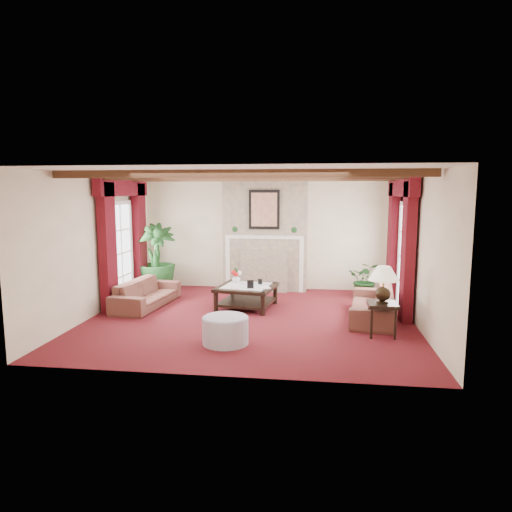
# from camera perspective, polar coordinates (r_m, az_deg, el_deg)

# --- Properties ---
(floor) EXTENTS (6.00, 6.00, 0.00)m
(floor) POSITION_cam_1_polar(r_m,az_deg,el_deg) (8.69, -0.72, -7.77)
(floor) COLOR #430C0C
(floor) RESTS_ON ground
(ceiling) EXTENTS (6.00, 6.00, 0.00)m
(ceiling) POSITION_cam_1_polar(r_m,az_deg,el_deg) (8.36, -0.76, 10.32)
(ceiling) COLOR white
(ceiling) RESTS_ON floor
(back_wall) EXTENTS (6.00, 0.02, 2.70)m
(back_wall) POSITION_cam_1_polar(r_m,az_deg,el_deg) (11.13, 1.27, 2.82)
(back_wall) COLOR beige
(back_wall) RESTS_ON ground
(left_wall) EXTENTS (0.02, 5.50, 2.70)m
(left_wall) POSITION_cam_1_polar(r_m,az_deg,el_deg) (9.33, -19.31, 1.33)
(left_wall) COLOR beige
(left_wall) RESTS_ON ground
(right_wall) EXTENTS (0.02, 5.50, 2.70)m
(right_wall) POSITION_cam_1_polar(r_m,az_deg,el_deg) (8.53, 19.64, 0.72)
(right_wall) COLOR beige
(right_wall) RESTS_ON ground
(ceiling_beams) EXTENTS (6.00, 3.00, 0.12)m
(ceiling_beams) POSITION_cam_1_polar(r_m,az_deg,el_deg) (8.36, -0.76, 9.91)
(ceiling_beams) COLOR #311A0F
(ceiling_beams) RESTS_ON ceiling
(fireplace) EXTENTS (2.00, 0.52, 2.70)m
(fireplace) POSITION_cam_1_polar(r_m,az_deg,el_deg) (10.89, 1.18, 9.82)
(fireplace) COLOR tan
(fireplace) RESTS_ON ground
(french_door_left) EXTENTS (0.10, 1.10, 2.16)m
(french_door_left) POSITION_cam_1_polar(r_m,az_deg,el_deg) (10.16, -16.84, 6.38)
(french_door_left) COLOR white
(french_door_left) RESTS_ON ground
(french_door_right) EXTENTS (0.10, 1.10, 2.16)m
(french_door_right) POSITION_cam_1_polar(r_m,az_deg,el_deg) (9.44, 18.41, 6.20)
(french_door_right) COLOR white
(french_door_right) RESTS_ON ground
(curtains_left) EXTENTS (0.20, 2.40, 2.55)m
(curtains_left) POSITION_cam_1_polar(r_m,az_deg,el_deg) (10.12, -16.36, 8.77)
(curtains_left) COLOR #420812
(curtains_left) RESTS_ON ground
(curtains_right) EXTENTS (0.20, 2.40, 2.55)m
(curtains_right) POSITION_cam_1_polar(r_m,az_deg,el_deg) (9.42, 17.86, 8.78)
(curtains_right) COLOR #420812
(curtains_right) RESTS_ON ground
(sofa_left) EXTENTS (2.00, 0.97, 0.73)m
(sofa_left) POSITION_cam_1_polar(r_m,az_deg,el_deg) (9.74, -13.54, -4.03)
(sofa_left) COLOR #3D101D
(sofa_left) RESTS_ON ground
(sofa_right) EXTENTS (2.06, 1.03, 0.75)m
(sofa_right) POSITION_cam_1_polar(r_m,az_deg,el_deg) (8.84, 14.28, -5.23)
(sofa_right) COLOR #3D101D
(sofa_right) RESTS_ON ground
(potted_palm) EXTENTS (2.41, 2.47, 0.91)m
(potted_palm) POSITION_cam_1_polar(r_m,az_deg,el_deg) (11.01, -12.36, -2.12)
(potted_palm) COLOR black
(potted_palm) RESTS_ON ground
(small_plant) EXTENTS (1.10, 1.14, 0.64)m
(small_plant) POSITION_cam_1_polar(r_m,az_deg,el_deg) (10.54, 13.54, -3.38)
(small_plant) COLOR black
(small_plant) RESTS_ON ground
(coffee_table) EXTENTS (1.28, 1.28, 0.46)m
(coffee_table) POSITION_cam_1_polar(r_m,az_deg,el_deg) (9.40, -1.19, -5.11)
(coffee_table) COLOR black
(coffee_table) RESTS_ON ground
(side_table) EXTENTS (0.50, 0.50, 0.56)m
(side_table) POSITION_cam_1_polar(r_m,az_deg,el_deg) (7.89, 15.45, -7.62)
(side_table) COLOR black
(side_table) RESTS_ON ground
(ottoman) EXTENTS (0.72, 0.72, 0.42)m
(ottoman) POSITION_cam_1_polar(r_m,az_deg,el_deg) (7.26, -3.83, -9.27)
(ottoman) COLOR #A7A4BA
(ottoman) RESTS_ON ground
(table_lamp) EXTENTS (0.49, 0.49, 0.63)m
(table_lamp) POSITION_cam_1_polar(r_m,az_deg,el_deg) (7.75, 15.62, -3.41)
(table_lamp) COLOR black
(table_lamp) RESTS_ON side_table
(flower_vase) EXTENTS (0.29, 0.29, 0.17)m
(flower_vase) POSITION_cam_1_polar(r_m,az_deg,el_deg) (9.68, -2.49, -2.83)
(flower_vase) COLOR silver
(flower_vase) RESTS_ON coffee_table
(book) EXTENTS (0.22, 0.14, 0.29)m
(book) POSITION_cam_1_polar(r_m,az_deg,el_deg) (9.07, 0.43, -3.20)
(book) COLOR black
(book) RESTS_ON coffee_table
(photo_frame_a) EXTENTS (0.13, 0.06, 0.18)m
(photo_frame_a) POSITION_cam_1_polar(r_m,az_deg,el_deg) (9.05, -0.71, -3.58)
(photo_frame_a) COLOR black
(photo_frame_a) RESTS_ON coffee_table
(photo_frame_b) EXTENTS (0.09, 0.05, 0.12)m
(photo_frame_b) POSITION_cam_1_polar(r_m,az_deg,el_deg) (9.46, 0.52, -3.24)
(photo_frame_b) COLOR black
(photo_frame_b) RESTS_ON coffee_table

